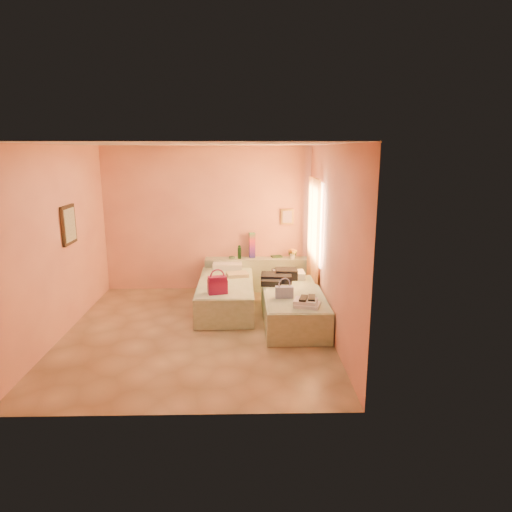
{
  "coord_description": "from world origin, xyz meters",
  "views": [
    {
      "loc": [
        0.75,
        -6.56,
        2.73
      ],
      "look_at": [
        0.91,
        0.85,
        0.99
      ],
      "focal_mm": 32.0,
      "sensor_mm": 36.0,
      "label": 1
    }
  ],
  "objects_px": {
    "bed_right": "(293,307)",
    "flower_vase": "(292,253)",
    "magenta_handbag": "(217,285)",
    "towel_stack": "(307,303)",
    "bed_left": "(226,295)",
    "green_book": "(277,256)",
    "blue_handbag": "(284,292)",
    "headboard_ledge": "(258,274)",
    "water_bottle": "(239,252)"
  },
  "relations": [
    {
      "from": "magenta_handbag",
      "to": "blue_handbag",
      "type": "bearing_deg",
      "value": -26.17
    },
    {
      "from": "bed_left",
      "to": "towel_stack",
      "type": "distance_m",
      "value": 1.85
    },
    {
      "from": "bed_right",
      "to": "towel_stack",
      "type": "relative_size",
      "value": 5.71
    },
    {
      "from": "headboard_ledge",
      "to": "towel_stack",
      "type": "xyz_separation_m",
      "value": [
        0.66,
        -2.39,
        0.23
      ]
    },
    {
      "from": "bed_right",
      "to": "water_bottle",
      "type": "height_order",
      "value": "water_bottle"
    },
    {
      "from": "blue_handbag",
      "to": "green_book",
      "type": "bearing_deg",
      "value": 87.6
    },
    {
      "from": "green_book",
      "to": "blue_handbag",
      "type": "bearing_deg",
      "value": -105.83
    },
    {
      "from": "flower_vase",
      "to": "towel_stack",
      "type": "distance_m",
      "value": 2.35
    },
    {
      "from": "headboard_ledge",
      "to": "magenta_handbag",
      "type": "relative_size",
      "value": 6.78
    },
    {
      "from": "bed_right",
      "to": "blue_handbag",
      "type": "height_order",
      "value": "blue_handbag"
    },
    {
      "from": "headboard_ledge",
      "to": "towel_stack",
      "type": "distance_m",
      "value": 2.49
    },
    {
      "from": "headboard_ledge",
      "to": "magenta_handbag",
      "type": "xyz_separation_m",
      "value": [
        -0.68,
        -1.75,
        0.32
      ]
    },
    {
      "from": "bed_right",
      "to": "towel_stack",
      "type": "xyz_separation_m",
      "value": [
        0.13,
        -0.7,
        0.3
      ]
    },
    {
      "from": "green_book",
      "to": "towel_stack",
      "type": "bearing_deg",
      "value": -98.82
    },
    {
      "from": "bed_right",
      "to": "flower_vase",
      "type": "xyz_separation_m",
      "value": [
        0.15,
        1.64,
        0.52
      ]
    },
    {
      "from": "bed_right",
      "to": "magenta_handbag",
      "type": "distance_m",
      "value": 1.27
    },
    {
      "from": "green_book",
      "to": "magenta_handbag",
      "type": "xyz_separation_m",
      "value": [
        -1.05,
        -1.82,
        -0.02
      ]
    },
    {
      "from": "magenta_handbag",
      "to": "blue_handbag",
      "type": "distance_m",
      "value": 1.07
    },
    {
      "from": "headboard_ledge",
      "to": "water_bottle",
      "type": "xyz_separation_m",
      "value": [
        -0.36,
        -0.02,
        0.45
      ]
    },
    {
      "from": "blue_handbag",
      "to": "towel_stack",
      "type": "distance_m",
      "value": 0.51
    },
    {
      "from": "bed_left",
      "to": "water_bottle",
      "type": "relative_size",
      "value": 7.95
    },
    {
      "from": "flower_vase",
      "to": "towel_stack",
      "type": "relative_size",
      "value": 0.69
    },
    {
      "from": "water_bottle",
      "to": "magenta_handbag",
      "type": "bearing_deg",
      "value": -100.65
    },
    {
      "from": "headboard_ledge",
      "to": "magenta_handbag",
      "type": "distance_m",
      "value": 1.9
    },
    {
      "from": "headboard_ledge",
      "to": "flower_vase",
      "type": "relative_size",
      "value": 8.54
    },
    {
      "from": "bed_left",
      "to": "green_book",
      "type": "bearing_deg",
      "value": 49.21
    },
    {
      "from": "green_book",
      "to": "flower_vase",
      "type": "relative_size",
      "value": 0.83
    },
    {
      "from": "water_bottle",
      "to": "towel_stack",
      "type": "xyz_separation_m",
      "value": [
        1.01,
        -2.37,
        -0.23
      ]
    },
    {
      "from": "bed_right",
      "to": "flower_vase",
      "type": "height_order",
      "value": "flower_vase"
    },
    {
      "from": "bed_right",
      "to": "flower_vase",
      "type": "bearing_deg",
      "value": 84.42
    },
    {
      "from": "headboard_ledge",
      "to": "bed_right",
      "type": "distance_m",
      "value": 1.78
    },
    {
      "from": "headboard_ledge",
      "to": "bed_right",
      "type": "xyz_separation_m",
      "value": [
        0.52,
        -1.7,
        -0.08
      ]
    },
    {
      "from": "green_book",
      "to": "towel_stack",
      "type": "relative_size",
      "value": 0.57
    },
    {
      "from": "headboard_ledge",
      "to": "bed_right",
      "type": "bearing_deg",
      "value": -72.8
    },
    {
      "from": "bed_right",
      "to": "towel_stack",
      "type": "distance_m",
      "value": 0.77
    },
    {
      "from": "headboard_ledge",
      "to": "water_bottle",
      "type": "relative_size",
      "value": 8.15
    },
    {
      "from": "magenta_handbag",
      "to": "towel_stack",
      "type": "bearing_deg",
      "value": -39.3
    },
    {
      "from": "bed_right",
      "to": "water_bottle",
      "type": "distance_m",
      "value": 1.96
    },
    {
      "from": "towel_stack",
      "to": "bed_right",
      "type": "bearing_deg",
      "value": 100.77
    },
    {
      "from": "green_book",
      "to": "towel_stack",
      "type": "distance_m",
      "value": 2.48
    },
    {
      "from": "magenta_handbag",
      "to": "towel_stack",
      "type": "xyz_separation_m",
      "value": [
        1.34,
        -0.64,
        -0.09
      ]
    },
    {
      "from": "water_bottle",
      "to": "blue_handbag",
      "type": "xyz_separation_m",
      "value": [
        0.71,
        -1.96,
        -0.19
      ]
    },
    {
      "from": "flower_vase",
      "to": "blue_handbag",
      "type": "distance_m",
      "value": 1.96
    },
    {
      "from": "headboard_ledge",
      "to": "green_book",
      "type": "distance_m",
      "value": 0.51
    },
    {
      "from": "green_book",
      "to": "bed_left",
      "type": "bearing_deg",
      "value": -145.8
    },
    {
      "from": "bed_left",
      "to": "green_book",
      "type": "height_order",
      "value": "green_book"
    },
    {
      "from": "bed_left",
      "to": "magenta_handbag",
      "type": "bearing_deg",
      "value": -98.5
    },
    {
      "from": "flower_vase",
      "to": "blue_handbag",
      "type": "xyz_separation_m",
      "value": [
        -0.32,
        -1.92,
        -0.18
      ]
    },
    {
      "from": "towel_stack",
      "to": "blue_handbag",
      "type": "bearing_deg",
      "value": 126.03
    },
    {
      "from": "green_book",
      "to": "blue_handbag",
      "type": "distance_m",
      "value": 2.05
    }
  ]
}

